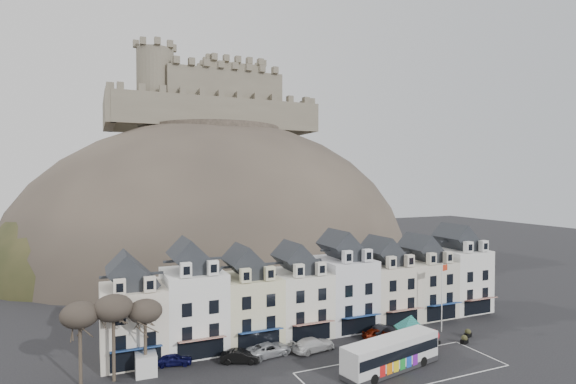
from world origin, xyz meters
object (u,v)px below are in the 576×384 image
object	(u,v)px
car_silver	(269,349)
car_black	(240,356)
bus	(391,352)
red_buoy	(433,336)
car_maroon	(379,334)
car_navy	(173,359)
flagpole	(442,292)
bus_shelter	(411,323)
car_charcoal	(384,331)
car_white	(313,344)
white_van	(145,359)

from	to	relation	value
car_silver	car_black	bearing A→B (deg)	90.29
bus	red_buoy	distance (m)	10.22
bus	car_maroon	xyz separation A→B (m)	(4.10, 8.04, -1.17)
car_navy	car_silver	bearing A→B (deg)	-85.44
car_silver	flagpole	bearing A→B (deg)	-102.22
bus_shelter	flagpole	world-z (taller)	flagpole
bus	flagpole	distance (m)	15.52
flagpole	car_navy	bearing A→B (deg)	174.47
red_buoy	flagpole	distance (m)	6.63
bus_shelter	car_maroon	size ratio (longest dim) A/B	1.49
flagpole	car_navy	distance (m)	34.55
car_maroon	car_charcoal	size ratio (longest dim) A/B	0.90
car_navy	car_black	world-z (taller)	car_black
car_navy	car_white	bearing A→B (deg)	-85.02
car_charcoal	car_black	bearing A→B (deg)	74.75
white_van	car_black	distance (m)	9.97
car_white	car_silver	bearing A→B (deg)	72.26
bus_shelter	car_navy	world-z (taller)	bus_shelter
red_buoy	car_maroon	size ratio (longest dim) A/B	0.43
red_buoy	car_navy	bearing A→B (deg)	168.15
car_white	car_maroon	distance (m)	9.20
bus_shelter	flagpole	distance (m)	8.79
car_navy	flagpole	bearing A→B (deg)	-81.45
white_van	car_black	size ratio (longest dim) A/B	1.13
car_navy	car_white	distance (m)	15.80
red_buoy	car_white	distance (m)	14.89
white_van	car_black	bearing A→B (deg)	-11.70
car_white	bus_shelter	bearing A→B (deg)	-121.30
car_white	flagpole	bearing A→B (deg)	-101.96
bus_shelter	car_silver	size ratio (longest dim) A/B	1.18
red_buoy	car_maroon	xyz separation A→B (m)	(-5.20, 3.91, -0.19)
car_white	car_maroon	size ratio (longest dim) A/B	1.30
flagpole	car_silver	distance (m)	24.16
car_silver	bus_shelter	bearing A→B (deg)	-116.04
bus	car_charcoal	distance (m)	10.15
bus	car_white	bearing A→B (deg)	111.28
bus_shelter	car_white	distance (m)	11.73
car_white	red_buoy	bearing A→B (deg)	-114.24
white_van	car_maroon	distance (m)	27.81
red_buoy	white_van	world-z (taller)	white_van
car_charcoal	bus_shelter	bearing A→B (deg)	166.32
bus	car_silver	size ratio (longest dim) A/B	2.37
flagpole	car_charcoal	size ratio (longest dim) A/B	1.98
bus	car_charcoal	xyz separation A→B (m)	(5.30, 8.59, -1.12)
bus	car_white	distance (m)	9.48
bus	white_van	size ratio (longest dim) A/B	2.55
car_black	car_maroon	size ratio (longest dim) A/B	1.04
flagpole	car_maroon	distance (m)	10.35
car_charcoal	bus	bearing A→B (deg)	131.67
bus	car_white	world-z (taller)	bus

